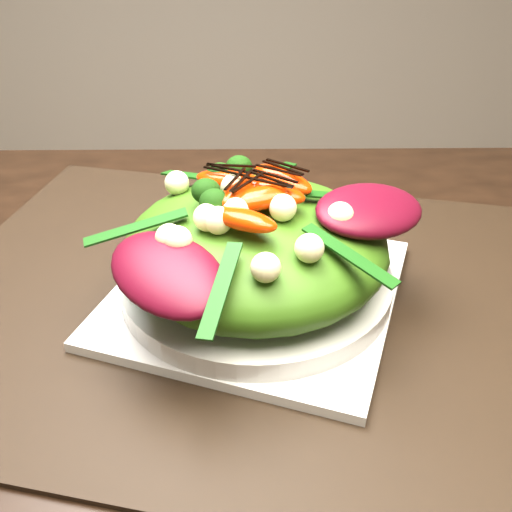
{
  "coord_description": "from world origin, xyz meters",
  "views": [
    {
      "loc": [
        -0.08,
        -0.29,
        1.06
      ],
      "look_at": [
        -0.07,
        0.12,
        0.8
      ],
      "focal_mm": 42.0,
      "sensor_mm": 36.0,
      "label": 1
    }
  ],
  "objects_px": {
    "salad_bowl": "(256,279)",
    "lettuce_mound": "(256,245)",
    "placemat": "(256,298)",
    "orange_segment": "(231,191)",
    "dining_table": "(359,423)",
    "plate_base": "(256,291)"
  },
  "relations": [
    {
      "from": "salad_bowl",
      "to": "lettuce_mound",
      "type": "xyz_separation_m",
      "value": [
        0.0,
        0.0,
        0.03
      ]
    },
    {
      "from": "placemat",
      "to": "orange_segment",
      "type": "height_order",
      "value": "orange_segment"
    },
    {
      "from": "orange_segment",
      "to": "dining_table",
      "type": "bearing_deg",
      "value": -54.83
    },
    {
      "from": "placemat",
      "to": "plate_base",
      "type": "relative_size",
      "value": 2.47
    },
    {
      "from": "placemat",
      "to": "lettuce_mound",
      "type": "height_order",
      "value": "lettuce_mound"
    },
    {
      "from": "placemat",
      "to": "salad_bowl",
      "type": "bearing_deg",
      "value": -90.0
    },
    {
      "from": "dining_table",
      "to": "lettuce_mound",
      "type": "height_order",
      "value": "dining_table"
    },
    {
      "from": "placemat",
      "to": "salad_bowl",
      "type": "distance_m",
      "value": 0.02
    },
    {
      "from": "dining_table",
      "to": "lettuce_mound",
      "type": "relative_size",
      "value": 7.43
    },
    {
      "from": "dining_table",
      "to": "placemat",
      "type": "bearing_deg",
      "value": 121.13
    },
    {
      "from": "placemat",
      "to": "plate_base",
      "type": "xyz_separation_m",
      "value": [
        0.0,
        -0.0,
        0.01
      ]
    },
    {
      "from": "dining_table",
      "to": "orange_segment",
      "type": "bearing_deg",
      "value": 125.17
    },
    {
      "from": "plate_base",
      "to": "salad_bowl",
      "type": "bearing_deg",
      "value": 0.0
    },
    {
      "from": "plate_base",
      "to": "orange_segment",
      "type": "relative_size",
      "value": 4.06
    },
    {
      "from": "dining_table",
      "to": "orange_segment",
      "type": "relative_size",
      "value": 28.43
    },
    {
      "from": "placemat",
      "to": "plate_base",
      "type": "height_order",
      "value": "plate_base"
    },
    {
      "from": "salad_bowl",
      "to": "orange_segment",
      "type": "relative_size",
      "value": 4.03
    },
    {
      "from": "orange_segment",
      "to": "placemat",
      "type": "bearing_deg",
      "value": -28.5
    },
    {
      "from": "dining_table",
      "to": "plate_base",
      "type": "bearing_deg",
      "value": 121.13
    },
    {
      "from": "lettuce_mound",
      "to": "orange_segment",
      "type": "xyz_separation_m",
      "value": [
        -0.02,
        0.01,
        0.04
      ]
    },
    {
      "from": "placemat",
      "to": "plate_base",
      "type": "bearing_deg",
      "value": -90.0
    },
    {
      "from": "placemat",
      "to": "orange_segment",
      "type": "bearing_deg",
      "value": 151.5
    }
  ]
}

